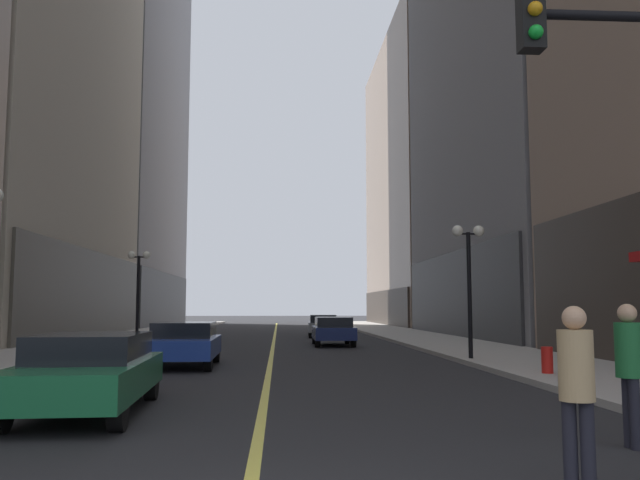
# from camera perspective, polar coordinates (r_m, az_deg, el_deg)

# --- Properties ---
(ground_plane) EXTENTS (200.00, 200.00, 0.00)m
(ground_plane) POSITION_cam_1_polar(r_m,az_deg,el_deg) (39.17, -3.94, -8.38)
(ground_plane) COLOR #262628
(sidewalk_left) EXTENTS (4.50, 78.00, 0.15)m
(sidewalk_left) POSITION_cam_1_polar(r_m,az_deg,el_deg) (40.09, -15.94, -8.01)
(sidewalk_left) COLOR #ADA8A0
(sidewalk_left) RESTS_ON ground
(sidewalk_right) EXTENTS (4.50, 78.00, 0.15)m
(sidewalk_right) POSITION_cam_1_polar(r_m,az_deg,el_deg) (39.97, 8.09, -8.18)
(sidewalk_right) COLOR #ADA8A0
(sidewalk_right) RESTS_ON ground
(lane_centre_stripe) EXTENTS (0.16, 70.00, 0.01)m
(lane_centre_stripe) POSITION_cam_1_polar(r_m,az_deg,el_deg) (39.17, -3.94, -8.38)
(lane_centre_stripe) COLOR #E5D64C
(lane_centre_stripe) RESTS_ON ground
(building_right_far) EXTENTS (12.24, 26.00, 28.24)m
(building_right_far) POSITION_cam_1_polar(r_m,az_deg,el_deg) (67.29, 10.56, 4.82)
(building_right_far) COLOR gray
(building_right_far) RESTS_ON ground
(car_green) EXTENTS (2.08, 4.80, 1.32)m
(car_green) POSITION_cam_1_polar(r_m,az_deg,el_deg) (11.99, -19.23, -10.51)
(car_green) COLOR #196038
(car_green) RESTS_ON ground
(car_blue) EXTENTS (2.03, 4.33, 1.32)m
(car_blue) POSITION_cam_1_polar(r_m,az_deg,el_deg) (20.52, -11.61, -8.62)
(car_blue) COLOR navy
(car_blue) RESTS_ON ground
(car_navy) EXTENTS (1.85, 4.17, 1.32)m
(car_navy) POSITION_cam_1_polar(r_m,az_deg,el_deg) (31.10, 1.14, -7.75)
(car_navy) COLOR #141E4C
(car_navy) RESTS_ON ground
(car_grey) EXTENTS (1.88, 4.53, 1.32)m
(car_grey) POSITION_cam_1_polar(r_m,az_deg,el_deg) (40.05, 0.24, -7.31)
(car_grey) COLOR slate
(car_grey) RESTS_ON ground
(pedestrian_in_tan_trench) EXTENTS (0.46, 0.46, 1.79)m
(pedestrian_in_tan_trench) POSITION_cam_1_polar(r_m,az_deg,el_deg) (7.05, 21.19, -11.32)
(pedestrian_in_tan_trench) COLOR black
(pedestrian_in_tan_trench) RESTS_ON ground
(pedestrian_in_green_parka) EXTENTS (0.34, 0.34, 1.82)m
(pedestrian_in_green_parka) POSITION_cam_1_polar(r_m,az_deg,el_deg) (9.44, 25.06, -9.54)
(pedestrian_in_green_parka) COLOR black
(pedestrian_in_green_parka) RESTS_ON ground
(street_lamp_left_far) EXTENTS (1.06, 0.36, 4.43)m
(street_lamp_left_far) POSITION_cam_1_polar(r_m,az_deg,el_deg) (32.59, -15.34, -2.99)
(street_lamp_left_far) COLOR black
(street_lamp_left_far) RESTS_ON ground
(street_lamp_right_mid) EXTENTS (1.06, 0.36, 4.43)m
(street_lamp_right_mid) POSITION_cam_1_polar(r_m,az_deg,el_deg) (22.01, 12.67, -1.79)
(street_lamp_right_mid) COLOR black
(street_lamp_right_mid) RESTS_ON ground
(fire_hydrant_right) EXTENTS (0.28, 0.28, 0.80)m
(fire_hydrant_right) POSITION_cam_1_polar(r_m,az_deg,el_deg) (17.57, 18.96, -9.97)
(fire_hydrant_right) COLOR red
(fire_hydrant_right) RESTS_ON ground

